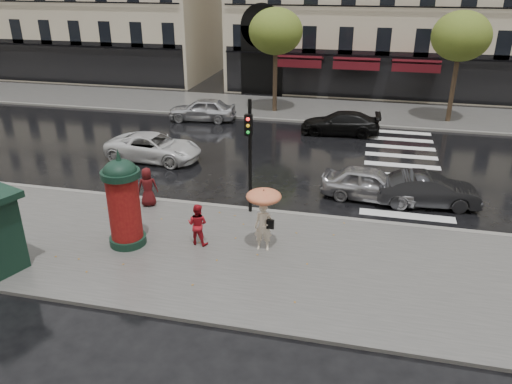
% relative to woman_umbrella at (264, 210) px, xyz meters
% --- Properties ---
extents(ground, '(160.00, 160.00, 0.00)m').
position_rel_woman_umbrella_xyz_m(ground, '(-1.18, -0.09, -1.58)').
color(ground, black).
rests_on(ground, ground).
extents(near_sidewalk, '(90.00, 7.00, 0.12)m').
position_rel_woman_umbrella_xyz_m(near_sidewalk, '(-1.18, -0.59, -1.52)').
color(near_sidewalk, '#474744').
rests_on(near_sidewalk, ground).
extents(far_sidewalk, '(90.00, 6.00, 0.12)m').
position_rel_woman_umbrella_xyz_m(far_sidewalk, '(-1.18, 18.91, -1.52)').
color(far_sidewalk, '#474744').
rests_on(far_sidewalk, ground).
extents(near_kerb, '(90.00, 0.25, 0.14)m').
position_rel_woman_umbrella_xyz_m(near_kerb, '(-1.18, 2.91, -1.51)').
color(near_kerb, slate).
rests_on(near_kerb, ground).
extents(far_kerb, '(90.00, 0.25, 0.14)m').
position_rel_woman_umbrella_xyz_m(far_kerb, '(-1.18, 15.91, -1.51)').
color(far_kerb, slate).
rests_on(far_kerb, ground).
extents(zebra_crossing, '(3.60, 11.75, 0.01)m').
position_rel_woman_umbrella_xyz_m(zebra_crossing, '(4.82, 9.51, -1.57)').
color(zebra_crossing, silver).
rests_on(zebra_crossing, ground).
extents(tree_far_left, '(3.40, 3.40, 6.64)m').
position_rel_woman_umbrella_xyz_m(tree_far_left, '(-3.18, 17.91, 3.59)').
color(tree_far_left, '#38281C').
rests_on(tree_far_left, ground).
extents(tree_far_right, '(3.40, 3.40, 6.64)m').
position_rel_woman_umbrella_xyz_m(tree_far_right, '(7.82, 17.91, 3.59)').
color(tree_far_right, '#38281C').
rests_on(tree_far_right, ground).
extents(woman_umbrella, '(1.15, 1.15, 2.21)m').
position_rel_woman_umbrella_xyz_m(woman_umbrella, '(0.00, 0.00, 0.00)').
color(woman_umbrella, '#F0DFC6').
rests_on(woman_umbrella, near_sidewalk).
extents(woman_red, '(0.78, 0.64, 1.47)m').
position_rel_woman_umbrella_xyz_m(woman_red, '(-2.25, -0.14, -0.72)').
color(woman_red, '#AD1520').
rests_on(woman_red, near_sidewalk).
extents(man_burgundy, '(0.90, 0.75, 1.57)m').
position_rel_woman_umbrella_xyz_m(man_burgundy, '(-5.17, 2.31, -0.67)').
color(man_burgundy, '#470E0F').
rests_on(man_burgundy, near_sidewalk).
extents(morris_column, '(1.27, 1.27, 3.42)m').
position_rel_woman_umbrella_xyz_m(morris_column, '(-4.59, -0.68, 0.18)').
color(morris_column, black).
rests_on(morris_column, near_sidewalk).
extents(traffic_light, '(0.28, 0.41, 4.40)m').
position_rel_woman_umbrella_xyz_m(traffic_light, '(-1.11, 2.63, 1.21)').
color(traffic_light, black).
rests_on(traffic_light, near_sidewalk).
extents(car_silver, '(4.11, 2.00, 1.35)m').
position_rel_woman_umbrella_xyz_m(car_silver, '(3.35, 5.19, -0.90)').
color(car_silver, '#A0A0A5').
rests_on(car_silver, ground).
extents(car_darkgrey, '(4.10, 1.77, 1.31)m').
position_rel_woman_umbrella_xyz_m(car_darkgrey, '(5.60, 5.09, -0.92)').
color(car_darkgrey, black).
rests_on(car_darkgrey, ground).
extents(car_white, '(4.87, 2.49, 1.32)m').
position_rel_woman_umbrella_xyz_m(car_white, '(-7.24, 7.53, -0.92)').
color(car_white, silver).
rests_on(car_white, ground).
extents(car_black, '(4.56, 2.03, 1.30)m').
position_rel_woman_umbrella_xyz_m(car_black, '(1.45, 14.00, -0.93)').
color(car_black, black).
rests_on(car_black, ground).
extents(car_far_silver, '(4.33, 2.14, 1.42)m').
position_rel_woman_umbrella_xyz_m(car_far_silver, '(-7.22, 14.91, -0.87)').
color(car_far_silver, '#B7B7BC').
rests_on(car_far_silver, ground).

